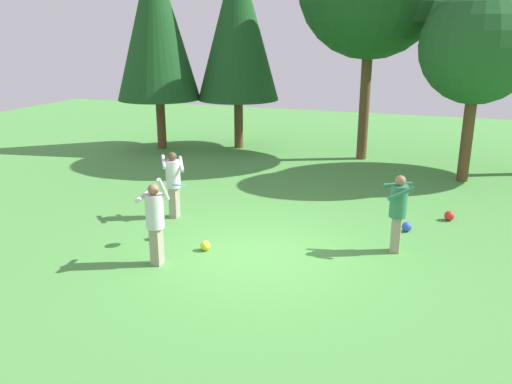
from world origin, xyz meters
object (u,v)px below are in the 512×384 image
object	(u,v)px
tree_far_left	(156,24)
tree_right	(478,47)
person_catcher	(173,179)
person_bystander	(398,207)
ball_yellow	(205,246)
person_thrower	(155,217)
tree_left	(238,25)
ball_orange	(157,235)
ball_red	(449,216)
ball_blue	(407,227)
frisbee	(179,185)

from	to	relation	value
tree_far_left	tree_right	bearing A→B (deg)	-5.77
person_catcher	person_bystander	distance (m)	5.16
person_catcher	ball_yellow	distance (m)	2.35
person_thrower	tree_left	xyz separation A→B (m)	(-2.32, 10.27, 3.53)
ball_orange	ball_red	xyz separation A→B (m)	(5.91, 3.31, 0.01)
ball_blue	tree_left	distance (m)	10.58
person_thrower	ball_orange	world-z (taller)	person_thrower
person_thrower	person_bystander	size ratio (longest dim) A/B	1.11
ball_orange	ball_red	bearing A→B (deg)	29.26
ball_blue	person_bystander	bearing A→B (deg)	-97.13
frisbee	person_bystander	bearing A→B (deg)	13.92
frisbee	person_thrower	bearing A→B (deg)	-87.66
person_catcher	tree_right	xyz separation A→B (m)	(6.58, 5.68, 2.91)
person_catcher	tree_left	bearing A→B (deg)	157.56
ball_blue	tree_far_left	world-z (taller)	tree_far_left
person_thrower	ball_red	distance (m)	6.91
tree_left	tree_far_left	bearing A→B (deg)	-159.10
frisbee	person_catcher	bearing A→B (deg)	122.53
tree_right	ball_orange	bearing A→B (deg)	-131.69
frisbee	ball_yellow	size ratio (longest dim) A/B	1.58
ball_red	person_catcher	bearing A→B (deg)	-162.71
ball_orange	tree_left	distance (m)	10.31
person_thrower	tree_right	bearing A→B (deg)	-37.07
frisbee	tree_left	distance (m)	10.01
person_catcher	person_thrower	bearing A→B (deg)	-11.71
person_catcher	person_bystander	xyz separation A→B (m)	(5.15, -0.35, -0.00)
person_bystander	ball_yellow	size ratio (longest dim) A/B	7.72
person_bystander	ball_orange	world-z (taller)	person_bystander
ball_orange	frisbee	bearing A→B (deg)	-2.14
frisbee	tree_far_left	xyz separation A→B (m)	(-5.02, 8.16, 3.27)
person_catcher	frisbee	distance (m)	1.69
ball_red	tree_right	distance (m)	5.30
ball_blue	ball_red	distance (m)	1.39
tree_far_left	tree_left	bearing A→B (deg)	20.90
ball_red	ball_yellow	distance (m)	5.84
ball_red	ball_yellow	size ratio (longest dim) A/B	1.12
ball_blue	ball_yellow	bearing A→B (deg)	-147.11
person_thrower	tree_left	size ratio (longest dim) A/B	0.25
person_catcher	person_bystander	size ratio (longest dim) A/B	1.00
ball_red	person_bystander	bearing A→B (deg)	-114.74
person_catcher	tree_far_left	world-z (taller)	tree_far_left
ball_yellow	tree_right	size ratio (longest dim) A/B	0.04
tree_left	tree_right	bearing A→B (deg)	-14.95
frisbee	ball_yellow	world-z (taller)	frisbee
person_bystander	ball_red	size ratio (longest dim) A/B	6.87
ball_orange	ball_yellow	world-z (taller)	ball_orange
ball_orange	ball_yellow	size ratio (longest dim) A/B	1.02
person_thrower	tree_left	world-z (taller)	tree_left
ball_orange	tree_right	distance (m)	10.17
person_thrower	ball_orange	bearing A→B (deg)	28.31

